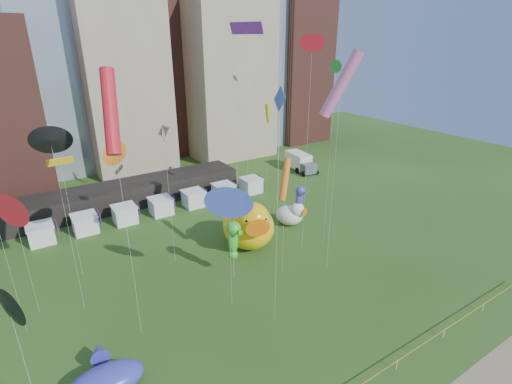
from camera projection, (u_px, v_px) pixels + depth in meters
skyline at (106, 48)px, 66.37m from camera, size 101.00×23.00×68.00m
pavilion at (113, 197)px, 55.82m from camera, size 38.00×6.00×3.20m
vendor_tents at (161, 206)px, 53.89m from camera, size 33.24×2.80×2.40m
big_duck at (249, 225)px, 44.63m from camera, size 7.99×9.07×6.37m
small_duck at (291, 214)px, 50.65m from camera, size 4.35×4.71×3.28m
seahorse_green at (233, 237)px, 38.16m from camera, size 1.60×1.91×6.45m
seahorse_purple at (299, 197)px, 49.42m from camera, size 1.52×1.75×5.57m
whale_inflatable at (106, 379)px, 26.77m from camera, size 5.38×6.78×2.32m
box_truck at (300, 162)px, 71.68m from camera, size 3.64×7.60×3.11m
kite_0 at (312, 44)px, 37.44m from camera, size 1.16×1.50×23.47m
kite_1 at (236, 81)px, 45.25m from camera, size 0.92×1.94×18.98m
kite_2 at (50, 141)px, 29.43m from camera, size 2.13×0.93×16.90m
kite_4 at (60, 162)px, 35.89m from camera, size 2.37×0.47×12.75m
kite_5 at (279, 111)px, 26.94m from camera, size 0.40×1.85×20.12m
kite_6 at (116, 153)px, 33.44m from camera, size 1.86×1.54×14.87m
kite_7 at (246, 30)px, 37.23m from camera, size 1.95×3.61×24.54m
kite_8 at (13, 210)px, 31.05m from camera, size 1.83×2.54×11.60m
kite_9 at (341, 84)px, 34.33m from camera, size 3.26×3.23×22.26m
kite_10 at (9, 309)px, 20.73m from camera, size 1.02×2.00×10.60m
kite_11 at (336, 68)px, 39.23m from camera, size 0.29×1.29×21.04m
kite_12 at (268, 113)px, 54.97m from camera, size 1.69×1.64×14.64m
kite_13 at (229, 202)px, 31.93m from camera, size 2.33×2.13×11.85m
kite_14 at (285, 179)px, 36.68m from camera, size 2.25×1.94×12.52m
kite_15 at (281, 43)px, 49.13m from camera, size 1.51×2.03×24.36m
kite_16 at (110, 112)px, 25.38m from camera, size 2.01×3.45×21.41m
kite_17 at (164, 142)px, 37.64m from camera, size 0.80×1.39×15.09m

